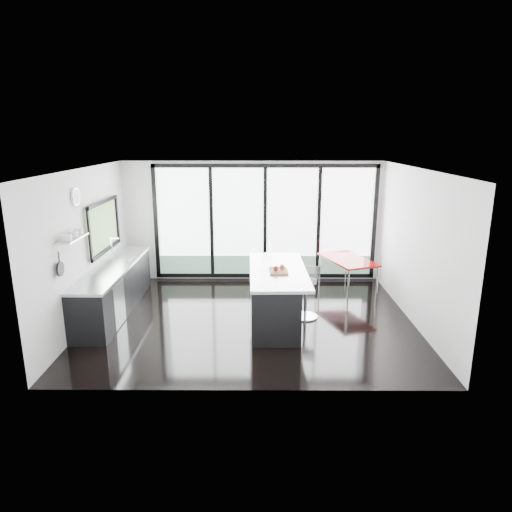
{
  "coord_description": "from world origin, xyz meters",
  "views": [
    {
      "loc": [
        0.14,
        -8.03,
        3.37
      ],
      "look_at": [
        0.1,
        0.3,
        1.15
      ],
      "focal_mm": 32.0,
      "sensor_mm": 36.0,
      "label": 1
    }
  ],
  "objects_px": {
    "bar_stool_near": "(305,299)",
    "red_table": "(347,275)",
    "island": "(273,294)",
    "bar_stool_far": "(285,292)"
  },
  "relations": [
    {
      "from": "red_table",
      "to": "island",
      "type": "bearing_deg",
      "value": -135.77
    },
    {
      "from": "bar_stool_near",
      "to": "red_table",
      "type": "bearing_deg",
      "value": 77.09
    },
    {
      "from": "bar_stool_near",
      "to": "island",
      "type": "bearing_deg",
      "value": -146.83
    },
    {
      "from": "bar_stool_near",
      "to": "bar_stool_far",
      "type": "distance_m",
      "value": 0.55
    },
    {
      "from": "island",
      "to": "bar_stool_near",
      "type": "relative_size",
      "value": 3.24
    },
    {
      "from": "bar_stool_near",
      "to": "bar_stool_far",
      "type": "relative_size",
      "value": 1.02
    },
    {
      "from": "island",
      "to": "red_table",
      "type": "distance_m",
      "value": 2.35
    },
    {
      "from": "island",
      "to": "red_table",
      "type": "relative_size",
      "value": 1.77
    },
    {
      "from": "bar_stool_near",
      "to": "red_table",
      "type": "height_order",
      "value": "bar_stool_near"
    },
    {
      "from": "island",
      "to": "bar_stool_near",
      "type": "height_order",
      "value": "island"
    }
  ]
}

